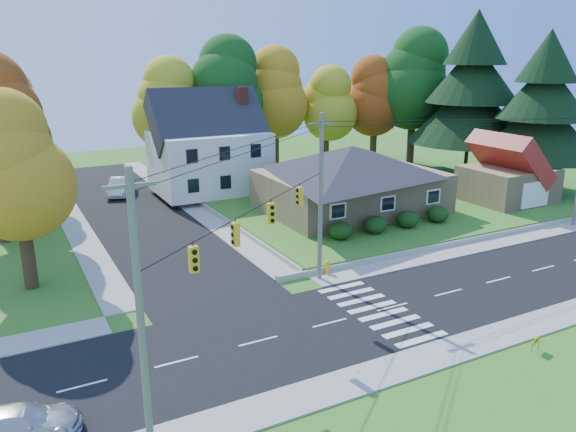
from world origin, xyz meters
name	(u,v)px	position (x,y,z in m)	size (l,w,h in m)	color
ground	(393,307)	(0.00, 0.00, 0.00)	(120.00, 120.00, 0.00)	#3D7923
road_main	(393,307)	(0.00, 0.00, 0.01)	(90.00, 8.00, 0.02)	black
road_cross	(132,211)	(-8.00, 26.00, 0.01)	(8.00, 44.00, 0.02)	black
sidewalk_north	(342,275)	(0.00, 5.00, 0.04)	(90.00, 2.00, 0.08)	#9C9A90
sidewalk_south	(460,348)	(0.00, -5.00, 0.04)	(90.00, 2.00, 0.08)	#9C9A90
lawn	(364,193)	(13.00, 21.00, 0.25)	(30.00, 30.00, 0.50)	#3D7923
ranch_house	(351,177)	(8.00, 16.00, 3.27)	(14.60, 10.60, 5.40)	tan
colonial_house	(209,148)	(0.04, 28.00, 4.58)	(10.40, 8.40, 9.60)	silver
garage	(508,175)	(22.00, 11.99, 2.84)	(7.30, 6.30, 4.60)	tan
hedge_row	(391,222)	(7.50, 9.80, 1.14)	(10.70, 1.70, 1.27)	#163A10
traffic_infrastructure	(380,210)	(-0.15, 1.35, 5.15)	(38.10, 10.66, 10.00)	#666059
tree_lot_0	(168,104)	(-2.00, 34.00, 8.31)	(6.72, 6.72, 12.51)	#3F2A19
tree_lot_1	(227,89)	(4.00, 33.00, 9.61)	(7.84, 7.84, 14.60)	#3F2A19
tree_lot_2	(275,93)	(10.00, 34.00, 8.96)	(7.28, 7.28, 13.56)	#3F2A19
tree_lot_3	(326,104)	(16.00, 33.00, 7.65)	(6.16, 6.16, 11.47)	#3F2A19
tree_lot_4	(375,97)	(22.00, 32.00, 8.31)	(6.72, 6.72, 12.51)	#3F2A19
tree_lot_5	(415,79)	(26.00, 30.00, 10.27)	(8.40, 8.40, 15.64)	#3F2A19
conifer_east_a	(472,91)	(27.00, 22.00, 9.39)	(12.80, 12.80, 16.96)	#3F2A19
conifer_east_b	(543,108)	(28.00, 14.00, 8.28)	(11.20, 11.20, 14.84)	#3F2A19
tree_west_0	(16,167)	(-17.00, 12.00, 7.15)	(6.16, 6.16, 11.47)	#3F2A19
tree_west_2	(2,119)	(-17.00, 32.00, 7.81)	(6.72, 6.72, 12.51)	#3F2A19
silver_sedan	(20,423)	(-18.39, -2.39, 0.62)	(1.69, 4.16, 1.21)	silver
white_car	(120,187)	(-7.70, 32.12, 0.85)	(1.75, 5.02, 1.65)	silver
fire_hydrant	(327,268)	(-0.67, 5.64, 0.43)	(0.52, 0.40, 0.91)	gold
yard_sign	(536,341)	(2.90, -6.77, 0.52)	(0.56, 0.22, 0.73)	black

